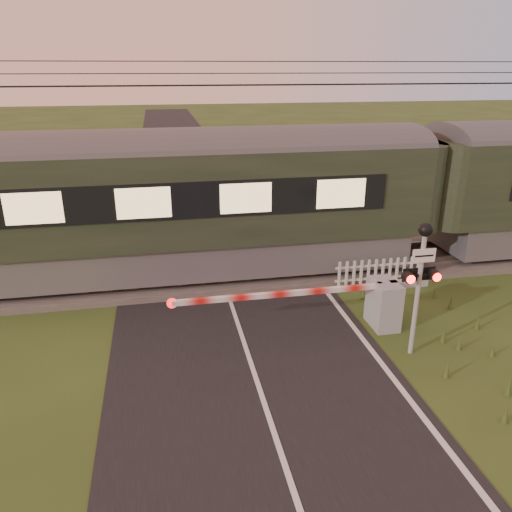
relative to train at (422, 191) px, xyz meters
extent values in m
plane|color=#2C4119|center=(-6.44, -6.50, -2.32)|extent=(160.00, 160.00, 0.00)
cube|color=black|center=(-6.44, -6.50, -2.31)|extent=(6.00, 140.00, 0.02)
cube|color=#47423D|center=(-6.44, 0.00, -2.26)|extent=(140.00, 3.40, 0.24)
cube|color=slate|center=(-6.44, -0.72, -2.06)|extent=(140.00, 0.08, 0.14)
cube|color=slate|center=(-6.44, 0.72, -2.06)|extent=(140.00, 0.08, 0.14)
cube|color=#2D2116|center=(-6.44, 0.00, -2.13)|extent=(0.24, 2.20, 0.06)
cylinder|color=black|center=(-6.44, -0.30, 3.18)|extent=(120.00, 0.02, 0.02)
cylinder|color=black|center=(-6.44, 0.30, 3.18)|extent=(120.00, 0.02, 0.02)
cylinder|color=black|center=(-6.44, 0.00, 3.78)|extent=(120.00, 0.02, 0.02)
cylinder|color=black|center=(-6.44, 0.00, 3.48)|extent=(120.00, 0.02, 0.02)
cube|color=slate|center=(-11.16, 0.00, -1.48)|extent=(20.46, 2.71, 1.02)
cube|color=#1F2D1E|center=(-11.16, 0.00, 0.30)|extent=(21.32, 2.94, 2.54)
cylinder|color=#4C4C4F|center=(-11.16, 0.00, 1.57)|extent=(21.32, 1.03, 1.03)
cube|color=#FFD893|center=(-11.16, -1.51, 0.42)|extent=(18.33, 0.04, 0.79)
cube|color=gray|center=(-2.96, -4.00, -1.73)|extent=(0.58, 0.90, 1.17)
cylinder|color=gray|center=(-3.12, -4.00, -1.73)|extent=(0.13, 0.13, 1.17)
cube|color=gray|center=(-2.37, -4.00, -1.23)|extent=(0.96, 0.17, 0.17)
cube|color=red|center=(-5.56, -4.00, -1.23)|extent=(4.89, 0.12, 0.12)
cylinder|color=red|center=(-8.01, -4.00, -1.23)|extent=(0.23, 0.04, 0.23)
cylinder|color=gray|center=(-2.86, -5.30, -0.94)|extent=(0.10, 0.10, 2.75)
cube|color=white|center=(-2.86, -5.36, 0.02)|extent=(0.50, 0.03, 0.29)
sphere|color=black|center=(-2.86, -5.30, 0.56)|extent=(0.29, 0.29, 0.29)
cube|color=black|center=(-2.86, -5.30, -0.44)|extent=(0.69, 0.06, 0.06)
cylinder|color=#FF140C|center=(-3.15, -5.48, -0.44)|extent=(0.18, 0.02, 0.18)
cylinder|color=#FF140C|center=(-2.57, -5.48, -0.44)|extent=(0.18, 0.02, 0.18)
cube|color=black|center=(-2.86, -5.25, -0.44)|extent=(0.73, 0.02, 0.29)
cube|color=silver|center=(-2.13, -1.87, -2.02)|extent=(2.61, 0.04, 0.06)
cube|color=silver|center=(-2.13, -1.87, -1.62)|extent=(2.61, 0.04, 0.06)
camera|label=1|loc=(-8.08, -14.08, 3.67)|focal=35.00mm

